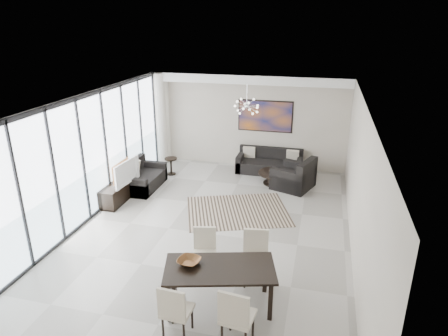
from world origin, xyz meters
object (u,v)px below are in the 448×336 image
(dining_table, at_px, (220,272))
(tv_console, at_px, (120,190))
(coffee_table, at_px, (275,177))
(television, at_px, (123,172))
(sofa_main, at_px, (269,165))

(dining_table, bearing_deg, tv_console, 136.67)
(coffee_table, height_order, television, television)
(tv_console, relative_size, television, 1.47)
(television, bearing_deg, coffee_table, -54.83)
(sofa_main, relative_size, dining_table, 1.02)
(coffee_table, relative_size, television, 0.92)
(sofa_main, height_order, dining_table, dining_table)
(television, relative_size, dining_table, 0.54)
(coffee_table, distance_m, sofa_main, 0.92)
(dining_table, bearing_deg, television, 135.73)
(sofa_main, xyz_separation_m, dining_table, (0.07, -6.26, 0.41))
(coffee_table, height_order, tv_console, tv_console)
(tv_console, distance_m, dining_table, 4.94)
(coffee_table, relative_size, tv_console, 0.63)
(tv_console, height_order, dining_table, dining_table)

